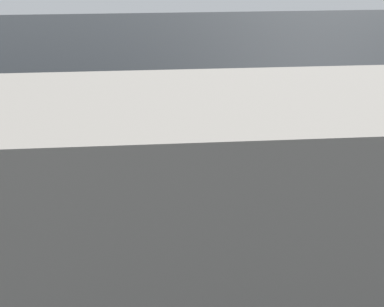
# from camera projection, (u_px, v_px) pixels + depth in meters

# --- Properties ---
(ground_plane) EXTENTS (60.00, 60.00, 0.00)m
(ground_plane) POSITION_uv_depth(u_px,v_px,m) (227.00, 156.00, 16.42)
(ground_plane) COLOR black
(kerb_strip) EXTENTS (24.00, 3.20, 0.04)m
(kerb_strip) POSITION_uv_depth(u_px,v_px,m) (248.00, 222.00, 12.72)
(kerb_strip) COLOR gray
(kerb_strip) RESTS_ON ground
(moving_hatchback) EXTENTS (3.94, 1.80, 2.06)m
(moving_hatchback) POSITION_uv_depth(u_px,v_px,m) (232.00, 127.00, 16.26)
(moving_hatchback) COLOR red
(moving_hatchback) RESTS_ON ground
(fire_hydrant) EXTENTS (0.42, 0.31, 0.80)m
(fire_hydrant) POSITION_uv_depth(u_px,v_px,m) (151.00, 196.00, 13.28)
(fire_hydrant) COLOR #197A2D
(fire_hydrant) RESTS_ON ground
(pedestrian) EXTENTS (0.28, 0.57, 1.62)m
(pedestrian) POSITION_uv_depth(u_px,v_px,m) (129.00, 180.00, 13.04)
(pedestrian) COLOR #B2262D
(pedestrian) RESTS_ON ground
(metal_railing) EXTENTS (9.21, 0.04, 1.05)m
(metal_railing) POSITION_uv_depth(u_px,v_px,m) (342.00, 231.00, 11.26)
(metal_railing) COLOR #B7BABF
(metal_railing) RESTS_ON ground
(sign_post) EXTENTS (0.07, 0.44, 2.40)m
(sign_post) POSITION_uv_depth(u_px,v_px,m) (121.00, 171.00, 12.31)
(sign_post) COLOR #4C4C51
(sign_post) RESTS_ON ground
(puddle_patch) EXTENTS (4.23, 4.23, 0.01)m
(puddle_patch) POSITION_uv_depth(u_px,v_px,m) (217.00, 157.00, 16.31)
(puddle_patch) COLOR black
(puddle_patch) RESTS_ON ground
(building_block) EXTENTS (10.36, 2.40, 5.98)m
(building_block) POSITION_uv_depth(u_px,v_px,m) (341.00, 271.00, 6.82)
(building_block) COLOR gray
(building_block) RESTS_ON ground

